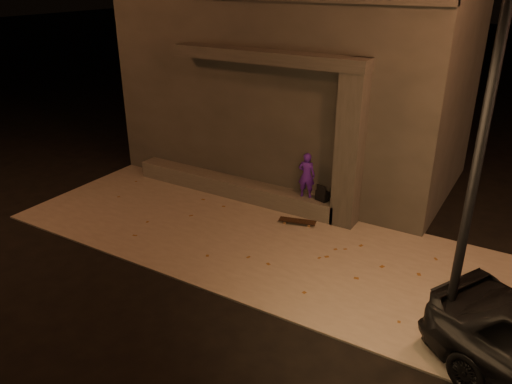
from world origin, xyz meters
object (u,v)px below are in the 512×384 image
Objects in this scene: skateboard at (297,221)px; street_lamp_0 at (491,93)px; column at (350,152)px; backpack at (322,195)px; skateboarder at (307,175)px.

street_lamp_0 reaches higher than skateboard.
column is 8.54× the size of backpack.
street_lamp_0 is at bearing -48.01° from skateboard.
skateboard is at bearing -144.99° from column.
street_lamp_0 reaches higher than skateboarder.
backpack is at bearing 170.24° from skateboarder.
backpack is (0.44, 0.00, -0.42)m from skateboarder.
backpack is (-0.60, 0.00, -1.21)m from column.
street_lamp_0 is (4.04, -3.23, 3.09)m from skateboarder.
skateboarder is at bearing -162.69° from backpack.
column reaches higher than skateboarder.
column is 2.06m from skateboard.
skateboard is (0.11, -0.65, -0.94)m from skateboarder.
street_lamp_0 is (2.99, -3.23, 2.31)m from column.
skateboarder is 1.15m from skateboard.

